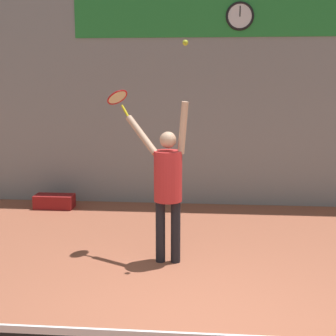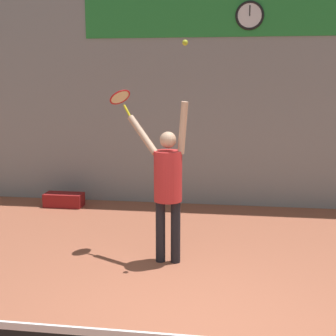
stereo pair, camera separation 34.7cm
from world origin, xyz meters
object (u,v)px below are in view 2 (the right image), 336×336
at_px(tennis_racket, 121,98).
at_px(equipment_bag, 64,200).
at_px(scoreboard_clock, 250,15).
at_px(tennis_ball, 185,43).
at_px(tennis_player, 168,182).

height_order(tennis_racket, equipment_bag, tennis_racket).
relative_size(scoreboard_clock, tennis_ball, 7.28).
height_order(tennis_player, tennis_ball, tennis_ball).
bearing_deg(tennis_player, equipment_bag, 134.08).
xyz_separation_m(tennis_player, tennis_racket, (-0.73, 0.46, 1.07)).
height_order(tennis_ball, equipment_bag, tennis_ball).
relative_size(tennis_racket, tennis_ball, 5.57).
bearing_deg(scoreboard_clock, tennis_racket, -125.33).
bearing_deg(tennis_racket, equipment_bag, 129.63).
bearing_deg(tennis_ball, scoreboard_clock, 74.50).
distance_m(tennis_racket, tennis_ball, 1.29).
bearing_deg(tennis_ball, tennis_racket, 152.14).
bearing_deg(scoreboard_clock, tennis_player, -109.61).
bearing_deg(tennis_player, scoreboard_clock, 70.39).
bearing_deg(tennis_racket, tennis_ball, -27.86).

